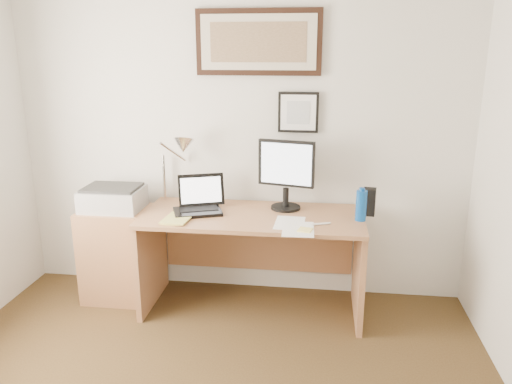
% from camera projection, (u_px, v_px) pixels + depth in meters
% --- Properties ---
extents(wall_back, '(3.50, 0.02, 2.50)m').
position_uv_depth(wall_back, '(239.00, 137.00, 3.84)').
color(wall_back, silver).
rests_on(wall_back, ground).
extents(side_cabinet, '(0.50, 0.40, 0.73)m').
position_uv_depth(side_cabinet, '(118.00, 254.00, 3.89)').
color(side_cabinet, '#96633F').
rests_on(side_cabinet, floor).
extents(water_bottle, '(0.08, 0.08, 0.22)m').
position_uv_depth(water_bottle, '(361.00, 206.00, 3.46)').
color(water_bottle, '#0B4597').
rests_on(water_bottle, desk).
extents(bottle_cap, '(0.04, 0.04, 0.02)m').
position_uv_depth(bottle_cap, '(362.00, 189.00, 3.42)').
color(bottle_cap, '#0B4597').
rests_on(bottle_cap, water_bottle).
extents(speaker, '(0.10, 0.09, 0.20)m').
position_uv_depth(speaker, '(369.00, 202.00, 3.57)').
color(speaker, black).
rests_on(speaker, desk).
extents(paper_sheet_a, '(0.21, 0.29, 0.00)m').
position_uv_depth(paper_sheet_a, '(290.00, 223.00, 3.43)').
color(paper_sheet_a, white).
rests_on(paper_sheet_a, desk).
extents(paper_sheet_b, '(0.22, 0.30, 0.00)m').
position_uv_depth(paper_sheet_b, '(298.00, 229.00, 3.31)').
color(paper_sheet_b, white).
rests_on(paper_sheet_b, desk).
extents(sticky_pad, '(0.11, 0.11, 0.01)m').
position_uv_depth(sticky_pad, '(305.00, 230.00, 3.28)').
color(sticky_pad, '#F9E876').
rests_on(sticky_pad, desk).
extents(marker_pen, '(0.14, 0.06, 0.02)m').
position_uv_depth(marker_pen, '(321.00, 224.00, 3.39)').
color(marker_pen, white).
rests_on(marker_pen, desk).
extents(book, '(0.20, 0.26, 0.02)m').
position_uv_depth(book, '(165.00, 218.00, 3.51)').
color(book, '#CEC861').
rests_on(book, desk).
extents(desk, '(1.60, 0.70, 0.75)m').
position_uv_depth(desk, '(254.00, 241.00, 3.75)').
color(desk, '#96633F').
rests_on(desk, floor).
extents(laptop, '(0.40, 0.40, 0.26)m').
position_uv_depth(laptop, '(199.00, 204.00, 3.67)').
color(laptop, black).
rests_on(laptop, desk).
extents(lcd_monitor, '(0.42, 0.22, 0.52)m').
position_uv_depth(lcd_monitor, '(286.00, 171.00, 3.65)').
color(lcd_monitor, black).
rests_on(lcd_monitor, desk).
extents(printer, '(0.44, 0.34, 0.18)m').
position_uv_depth(printer, '(113.00, 198.00, 3.77)').
color(printer, '#A9A9AB').
rests_on(printer, side_cabinet).
extents(desk_lamp, '(0.29, 0.27, 0.53)m').
position_uv_depth(desk_lamp, '(182.00, 148.00, 3.73)').
color(desk_lamp, silver).
rests_on(desk_lamp, desk).
extents(picture_large, '(0.92, 0.04, 0.47)m').
position_uv_depth(picture_large, '(258.00, 42.00, 3.60)').
color(picture_large, black).
rests_on(picture_large, wall_back).
extents(picture_small, '(0.30, 0.03, 0.30)m').
position_uv_depth(picture_small, '(298.00, 112.00, 3.70)').
color(picture_small, black).
rests_on(picture_small, wall_back).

